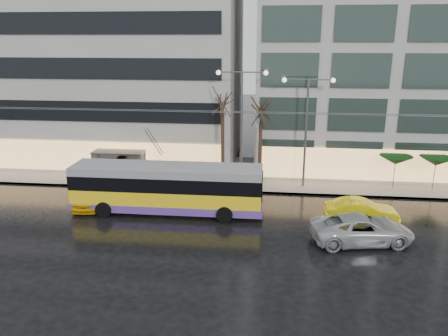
# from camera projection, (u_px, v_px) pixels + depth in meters

# --- Properties ---
(ground) EXTENTS (140.00, 140.00, 0.00)m
(ground) POSITION_uv_depth(u_px,v_px,m) (193.00, 244.00, 25.48)
(ground) COLOR black
(ground) RESTS_ON ground
(sidewalk) EXTENTS (80.00, 10.00, 0.15)m
(sidewalk) POSITION_uv_depth(u_px,v_px,m) (243.00, 173.00, 38.58)
(sidewalk) COLOR gray
(sidewalk) RESTS_ON ground
(kerb) EXTENTS (80.00, 0.10, 0.15)m
(kerb) POSITION_uv_depth(u_px,v_px,m) (239.00, 192.00, 33.86)
(kerb) COLOR slate
(kerb) RESTS_ON ground
(building_left) EXTENTS (34.00, 14.00, 22.00)m
(building_left) POSITION_uv_depth(u_px,v_px,m) (62.00, 42.00, 42.06)
(building_left) COLOR #A09E98
(building_left) RESTS_ON sidewalk
(building_right) EXTENTS (32.00, 14.00, 25.00)m
(building_right) POSITION_uv_depth(u_px,v_px,m) (444.00, 24.00, 37.93)
(building_right) COLOR #A09E98
(building_right) RESTS_ON sidewalk
(trolleybus) EXTENTS (12.96, 5.08, 6.00)m
(trolleybus) POSITION_uv_depth(u_px,v_px,m) (167.00, 190.00, 29.67)
(trolleybus) COLOR yellow
(trolleybus) RESTS_ON ground
(catenary) EXTENTS (42.24, 5.12, 7.00)m
(catenary) POSITION_uv_depth(u_px,v_px,m) (225.00, 142.00, 31.71)
(catenary) COLOR #595B60
(catenary) RESTS_ON ground
(bus_shelter) EXTENTS (4.20, 1.60, 2.51)m
(bus_shelter) POSITION_uv_depth(u_px,v_px,m) (115.00, 159.00, 35.98)
(bus_shelter) COLOR #595B60
(bus_shelter) RESTS_ON sidewalk
(street_lamp_near) EXTENTS (3.96, 0.36, 9.03)m
(street_lamp_near) POSITION_uv_depth(u_px,v_px,m) (242.00, 112.00, 33.83)
(street_lamp_near) COLOR #595B60
(street_lamp_near) RESTS_ON sidewalk
(street_lamp_far) EXTENTS (3.96, 0.36, 8.53)m
(street_lamp_far) POSITION_uv_depth(u_px,v_px,m) (307.00, 117.00, 33.38)
(street_lamp_far) COLOR #595B60
(street_lamp_far) RESTS_ON sidewalk
(tree_a) EXTENTS (3.20, 3.20, 8.40)m
(tree_a) POSITION_uv_depth(u_px,v_px,m) (223.00, 98.00, 33.86)
(tree_a) COLOR black
(tree_a) RESTS_ON sidewalk
(tree_b) EXTENTS (3.20, 3.20, 7.70)m
(tree_b) POSITION_uv_depth(u_px,v_px,m) (261.00, 107.00, 33.94)
(tree_b) COLOR black
(tree_b) RESTS_ON sidewalk
(parasol_a) EXTENTS (2.50, 2.50, 2.65)m
(parasol_a) POSITION_uv_depth(u_px,v_px,m) (396.00, 160.00, 33.77)
(parasol_a) COLOR #595B60
(parasol_a) RESTS_ON sidewalk
(parasol_b) EXTENTS (2.50, 2.50, 2.65)m
(parasol_b) POSITION_uv_depth(u_px,v_px,m) (436.00, 161.00, 33.45)
(parasol_b) COLOR #595B60
(parasol_b) RESTS_ON sidewalk
(taxi_a) EXTENTS (2.16, 4.78, 1.59)m
(taxi_a) POSITION_uv_depth(u_px,v_px,m) (93.00, 195.00, 31.17)
(taxi_a) COLOR #F5B30C
(taxi_a) RESTS_ON ground
(taxi_b) EXTENTS (4.66, 1.69, 1.53)m
(taxi_b) POSITION_uv_depth(u_px,v_px,m) (361.00, 211.00, 28.26)
(taxi_b) COLOR yellow
(taxi_b) RESTS_ON ground
(sedan_silver) EXTENTS (6.31, 3.73, 1.64)m
(sedan_silver) POSITION_uv_depth(u_px,v_px,m) (362.00, 229.00, 25.50)
(sedan_silver) COLOR #AAAAAF
(sedan_silver) RESTS_ON ground
(pedestrian_a) EXTENTS (1.04, 1.05, 2.19)m
(pedestrian_a) POSITION_uv_depth(u_px,v_px,m) (139.00, 165.00, 35.28)
(pedestrian_a) COLOR black
(pedestrian_a) RESTS_ON sidewalk
(pedestrian_b) EXTENTS (0.92, 0.81, 1.58)m
(pedestrian_b) POSITION_uv_depth(u_px,v_px,m) (128.00, 173.00, 35.54)
(pedestrian_b) COLOR black
(pedestrian_b) RESTS_ON sidewalk
(pedestrian_c) EXTENTS (1.05, 0.89, 2.11)m
(pedestrian_c) POSITION_uv_depth(u_px,v_px,m) (122.00, 167.00, 36.19)
(pedestrian_c) COLOR black
(pedestrian_c) RESTS_ON sidewalk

